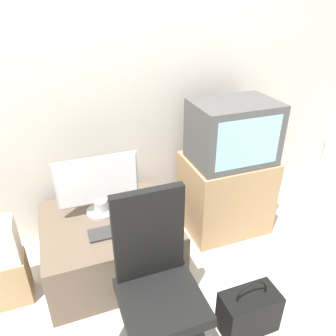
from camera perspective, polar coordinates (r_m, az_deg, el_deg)
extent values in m
cube|color=beige|center=(2.48, -10.41, 15.79)|extent=(4.40, 0.05, 2.60)
cube|color=brown|center=(2.47, -10.01, -12.78)|extent=(0.91, 0.79, 0.43)
cube|color=#A37F56|center=(2.81, 9.90, -4.29)|extent=(0.67, 0.53, 0.65)
cylinder|color=#B2B2B7|center=(2.41, -11.54, -7.36)|extent=(0.21, 0.21, 0.02)
cylinder|color=#B2B2B7|center=(2.38, -11.66, -6.40)|extent=(0.09, 0.09, 0.08)
cube|color=#B2B2B7|center=(2.28, -12.18, -2.12)|extent=(0.56, 0.01, 0.36)
cube|color=silver|center=(2.27, -12.15, -2.19)|extent=(0.54, 0.02, 0.33)
cube|color=#2D2D2D|center=(2.22, -9.95, -10.87)|extent=(0.29, 0.13, 0.01)
ellipsoid|color=silver|center=(2.24, -4.24, -9.76)|extent=(0.06, 0.04, 0.03)
cube|color=#474747|center=(2.53, 11.19, 6.13)|extent=(0.62, 0.44, 0.47)
cube|color=#8CC6E5|center=(2.36, 13.85, 4.20)|extent=(0.51, 0.01, 0.37)
cylinder|color=#4C4C51|center=(2.01, -1.11, -25.81)|extent=(0.05, 0.05, 0.32)
cube|color=black|center=(1.86, -1.17, -22.25)|extent=(0.43, 0.43, 0.07)
cube|color=black|center=(1.76, -3.35, -11.39)|extent=(0.38, 0.05, 0.54)
cube|color=#A3845B|center=(2.48, -26.45, -17.17)|extent=(0.29, 0.20, 0.34)
cube|color=black|center=(2.19, 13.92, -23.20)|extent=(0.35, 0.19, 0.27)
torus|color=black|center=(2.07, 14.43, -20.58)|extent=(0.20, 0.01, 0.20)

